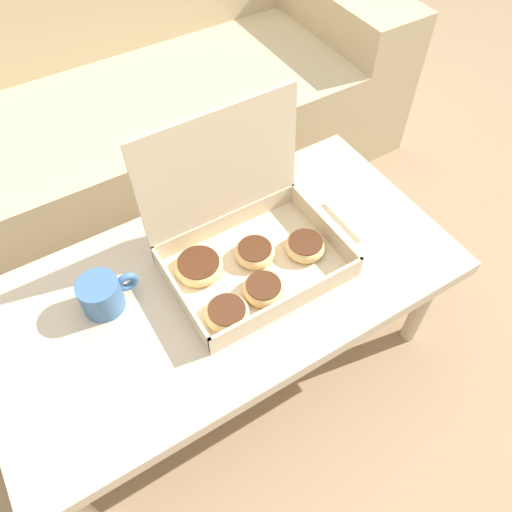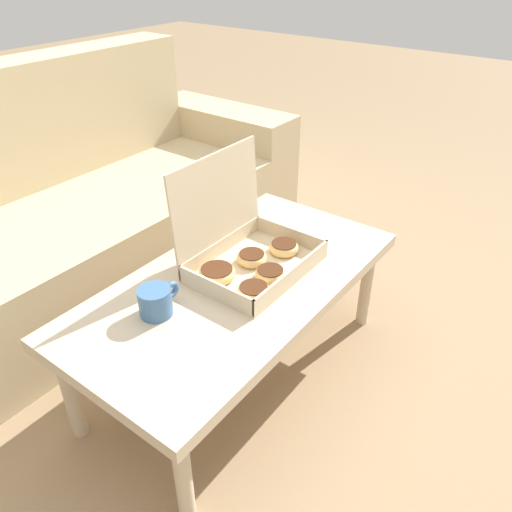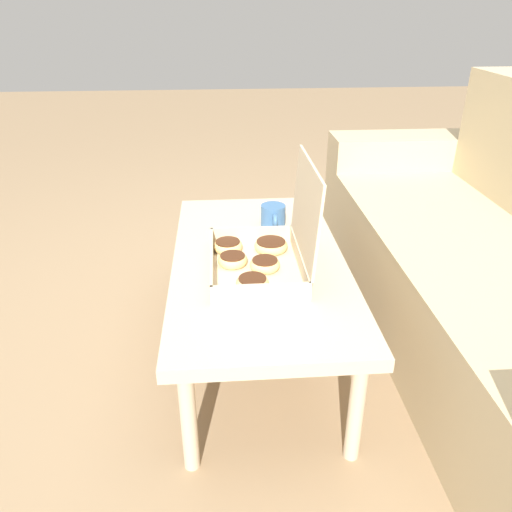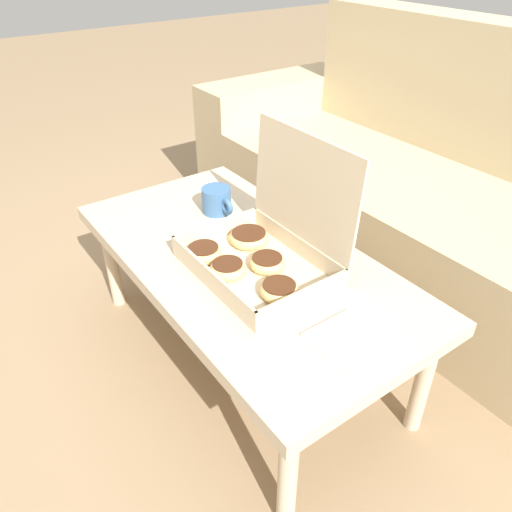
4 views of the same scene
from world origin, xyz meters
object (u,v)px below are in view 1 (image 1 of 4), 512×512
Objects in this scene: coffee_table at (224,288)px; pastry_box at (245,250)px; coffee_mug at (102,294)px; couch at (98,113)px.

pastry_box reaches higher than coffee_table.
coffee_table is 8.13× the size of coffee_mug.
coffee_mug is at bearing -107.70° from couch.
couch is 5.28× the size of pastry_box.
pastry_box reaches higher than coffee_mug.
pastry_box is 0.33m from coffee_mug.
pastry_box is (0.07, 0.01, 0.10)m from coffee_table.
couch is at bearing 94.26° from pastry_box.
couch is at bearing 72.30° from coffee_mug.
coffee_table is at bearing -16.39° from coffee_mug.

